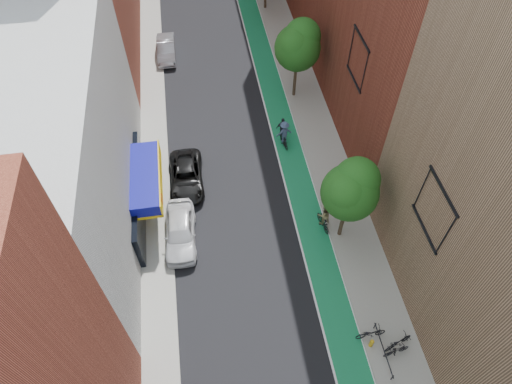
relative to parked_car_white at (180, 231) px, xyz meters
name	(u,v)px	position (x,y,z in m)	size (l,w,h in m)	color
bike_lane	(270,83)	(8.44, 14.66, -0.81)	(2.00, 68.00, 0.01)	#15793D
sidewalk_left	(153,94)	(-1.56, 14.66, -0.74)	(2.00, 68.00, 0.15)	gray
sidewalk_right	(299,79)	(10.94, 14.66, -0.74)	(3.00, 68.00, 0.15)	gray
building_left_white	(48,156)	(-6.56, 2.66, 5.18)	(8.00, 20.00, 12.00)	silver
tree_near	(351,189)	(10.09, -1.32, 3.84)	(3.40, 3.36, 6.42)	#332619
tree_mid	(298,45)	(10.09, 12.68, 4.07)	(3.55, 3.53, 6.74)	#332619
parked_car_white	(180,231)	(0.00, 0.00, 0.00)	(1.93, 4.80, 1.63)	silver
parked_car_black	(186,176)	(0.67, 4.61, -0.13)	(2.27, 4.92, 1.37)	black
parked_car_silver	(166,49)	(-0.16, 19.99, -0.09)	(1.55, 4.44, 1.46)	#95979D
cyclist_lane_near	(324,217)	(9.14, -0.46, 0.13)	(1.00, 1.72, 2.17)	black
cyclist_lane_mid	(283,132)	(8.12, 7.81, -0.07)	(0.99, 1.86, 2.03)	black
cyclist_lane_far	(284,134)	(8.10, 7.22, 0.24)	(1.30, 1.53, 2.21)	black
parked_bike_near	(371,333)	(9.84, -8.15, -0.22)	(0.59, 1.69, 0.89)	black
parked_bike_mid	(397,350)	(10.89, -9.28, -0.21)	(0.43, 1.51, 0.91)	black
parked_bike_far	(398,342)	(11.14, -8.86, -0.21)	(0.60, 1.73, 0.91)	black
fire_hydrant	(371,343)	(9.74, -8.65, -0.31)	(0.23, 0.23, 0.66)	gold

